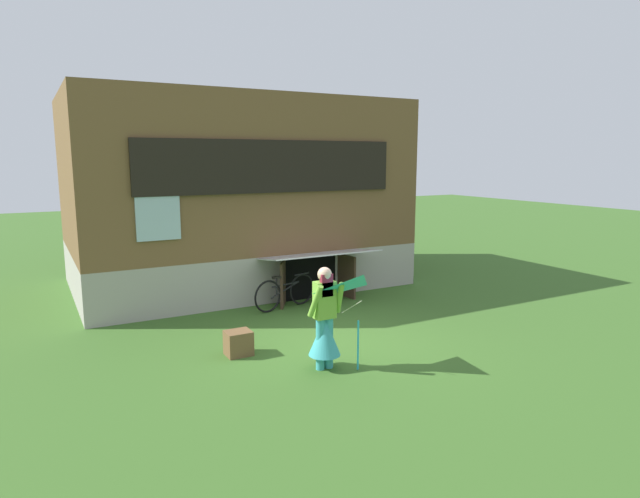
% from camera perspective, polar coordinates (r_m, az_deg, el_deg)
% --- Properties ---
extents(ground_plane, '(60.00, 60.00, 0.00)m').
position_cam_1_polar(ground_plane, '(10.27, 2.02, -9.62)').
color(ground_plane, '#386023').
extents(log_house, '(8.26, 6.28, 4.87)m').
position_cam_1_polar(log_house, '(14.80, -9.06, 5.83)').
color(log_house, '#9E998E').
rests_on(log_house, ground_plane).
extents(person, '(0.61, 0.53, 1.68)m').
position_cam_1_polar(person, '(8.74, 0.50, -8.19)').
color(person, teal).
rests_on(person, ground_plane).
extents(kite, '(0.84, 0.95, 1.48)m').
position_cam_1_polar(kite, '(8.33, 4.61, -5.21)').
color(kite, '#2DB2CC').
rests_on(kite, ground_plane).
extents(bicycle_black, '(1.68, 0.47, 0.78)m').
position_cam_1_polar(bicycle_black, '(12.28, -3.71, -4.56)').
color(bicycle_black, black).
rests_on(bicycle_black, ground_plane).
extents(wooden_crate, '(0.44, 0.37, 0.43)m').
position_cam_1_polar(wooden_crate, '(9.59, -8.62, -9.81)').
color(wooden_crate, brown).
rests_on(wooden_crate, ground_plane).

